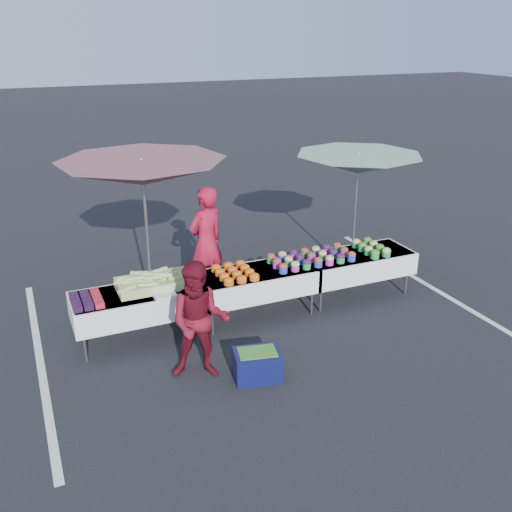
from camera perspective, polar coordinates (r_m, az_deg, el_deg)
name	(u,v)px	position (r m, az deg, el deg)	size (l,w,h in m)	color
ground	(256,315)	(8.95, 0.00, -5.95)	(80.00, 80.00, 0.00)	black
stripe_left	(40,360)	(8.37, -20.81, -9.66)	(0.10, 5.00, 0.00)	silver
stripe_right	(421,281)	(10.52, 16.19, -2.44)	(0.10, 5.00, 0.00)	silver
table_left	(139,303)	(8.21, -11.62, -4.58)	(1.86, 0.81, 0.75)	white
table_center	(256,281)	(8.70, 0.00, -2.55)	(1.86, 0.81, 0.75)	white
table_right	(356,263)	(9.50, 10.00, -0.71)	(1.86, 0.81, 0.75)	white
berry_punnets	(86,300)	(7.98, -16.61, -4.24)	(0.40, 0.54, 0.08)	black
corn_pile	(153,282)	(8.19, -10.22, -2.58)	(1.16, 0.57, 0.26)	#95AA57
plastic_bags	(165,295)	(7.92, -9.13, -3.88)	(0.30, 0.25, 0.05)	white
carrot_bowls	(235,272)	(8.48, -2.14, -1.63)	(0.55, 0.69, 0.11)	#D05517
potato_cups	(311,257)	(8.99, 5.56, -0.10)	(1.34, 0.58, 0.16)	#283BBA
bean_baskets	(371,248)	(9.55, 11.43, 0.84)	(0.36, 0.68, 0.15)	green
vendor	(206,242)	(9.32, -5.00, 1.41)	(0.68, 0.45, 1.86)	#A7132E
customer	(200,321)	(7.17, -5.67, -6.53)	(0.76, 0.59, 1.57)	maroon
umbrella_left	(143,174)	(8.33, -11.28, 8.08)	(2.89, 2.89, 2.48)	black
umbrella_right	(358,165)	(9.95, 10.19, 8.96)	(2.53, 2.53, 2.22)	black
storage_bin	(257,364)	(7.38, 0.12, -10.77)	(0.66, 0.54, 0.38)	#0D1143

